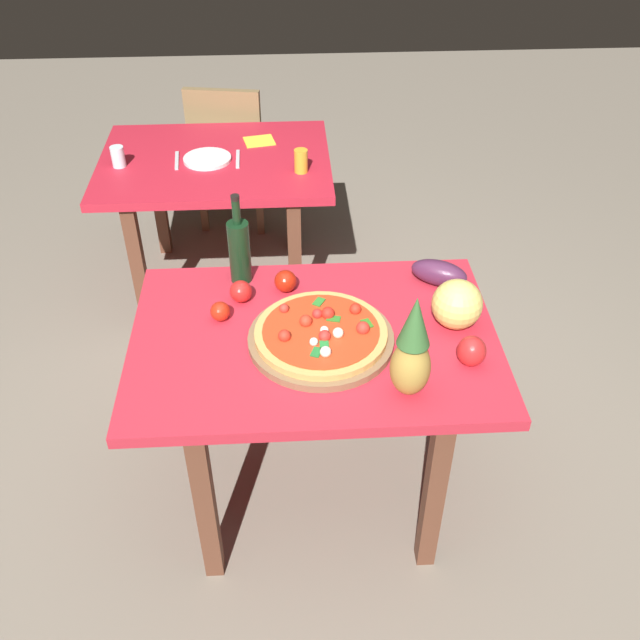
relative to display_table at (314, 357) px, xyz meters
The scene contains 20 objects.
ground_plane 0.63m from the display_table, ahead, with size 10.00×10.00×0.00m, color gray.
display_table is the anchor object (origin of this frame).
background_table 1.37m from the display_table, 106.88° to the left, with size 1.07×0.81×0.72m.
dining_chair 1.98m from the display_table, 100.78° to the left, with size 0.46×0.46×0.85m.
pizza_board 0.11m from the display_table, 59.22° to the right, with size 0.46×0.46×0.03m, color #826243.
pizza 0.14m from the display_table, 56.42° to the right, with size 0.42×0.42×0.06m.
wine_bottle 0.46m from the display_table, 126.30° to the left, with size 0.08×0.08×0.33m.
pineapple_left 0.45m from the display_table, 45.74° to the right, with size 0.12×0.12×0.34m.
melon 0.50m from the display_table, ahead, with size 0.16×0.16×0.16m, color #F2D86C.
bell_pepper 0.52m from the display_table, 18.14° to the right, with size 0.09×0.09×0.10m, color red.
eggplant 0.54m from the display_table, 30.20° to the left, with size 0.20×0.09×0.09m, color #4C2341.
tomato_at_corner 0.30m from the display_table, 108.84° to the left, with size 0.08×0.08×0.08m, color red.
tomato_beside_pepper 0.34m from the display_table, 161.42° to the left, with size 0.07×0.07×0.07m, color red.
tomato_near_board 0.34m from the display_table, 139.79° to the left, with size 0.08×0.08×0.08m, color red.
drinking_glass_juice 1.16m from the display_table, 89.84° to the left, with size 0.06×0.06×0.10m, color gold.
drinking_glass_water 1.51m from the display_table, 123.29° to the left, with size 0.06×0.06×0.09m, color silver.
dinner_plate 1.36m from the display_table, 108.38° to the left, with size 0.22×0.22×0.02m, color white.
fork_utensil 1.41m from the display_table, 113.80° to the left, with size 0.02×0.18×0.01m, color silver.
knife_utensil 1.32m from the display_table, 102.61° to the left, with size 0.02×0.18×0.01m, color silver.
napkin_folded 1.50m from the display_table, 97.37° to the left, with size 0.14×0.12×0.01m, color yellow.
Camera 1 is at (-0.08, -1.75, 2.18)m, focal length 39.70 mm.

